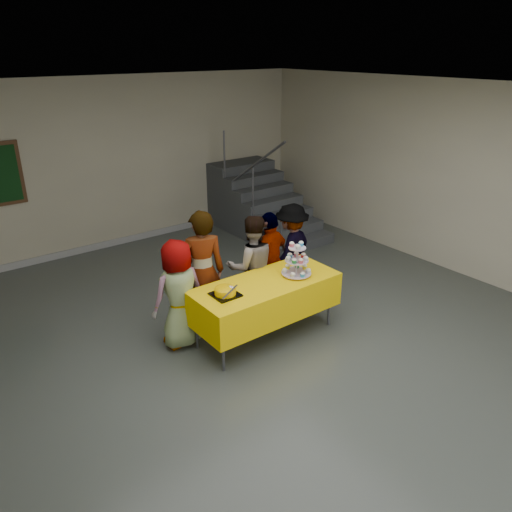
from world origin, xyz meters
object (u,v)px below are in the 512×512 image
(schoolchild_b, at_px, (202,272))
(schoolchild_d, at_px, (270,262))
(bake_table, at_px, (266,297))
(schoolchild_e, at_px, (291,249))
(schoolchild_c, at_px, (252,266))
(schoolchild_a, at_px, (179,294))
(bear_cake, at_px, (225,291))
(cupcake_stand, at_px, (297,263))
(staircase, at_px, (258,205))

(schoolchild_b, xyz_separation_m, schoolchild_d, (1.04, -0.07, -0.10))
(bake_table, xyz_separation_m, schoolchild_e, (1.08, 0.76, 0.13))
(schoolchild_c, distance_m, schoolchild_e, 0.88)
(bake_table, height_order, schoolchild_c, schoolchild_c)
(schoolchild_a, xyz_separation_m, schoolchild_d, (1.45, 0.05, 0.03))
(bear_cake, distance_m, schoolchild_a, 0.62)
(cupcake_stand, xyz_separation_m, bear_cake, (-1.03, 0.08, -0.11))
(schoolchild_b, relative_size, schoolchild_c, 1.14)
(bear_cake, bearing_deg, schoolchild_b, 84.05)
(cupcake_stand, distance_m, staircase, 3.97)
(cupcake_stand, xyz_separation_m, schoolchild_d, (0.08, 0.63, -0.23))
(schoolchild_c, height_order, schoolchild_e, schoolchild_c)
(bake_table, bearing_deg, schoolchild_a, 151.69)
(schoolchild_a, xyz_separation_m, schoolchild_c, (1.15, 0.07, 0.03))
(bear_cake, xyz_separation_m, schoolchild_b, (0.06, 0.62, -0.01))
(schoolchild_b, distance_m, staircase, 4.02)
(schoolchild_c, xyz_separation_m, staircase, (2.22, 2.75, -0.23))
(schoolchild_d, height_order, schoolchild_e, schoolchild_d)
(bake_table, xyz_separation_m, staircase, (2.43, 3.33, -0.07))
(bake_table, bearing_deg, cupcake_stand, -9.44)
(schoolchild_d, xyz_separation_m, schoolchild_e, (0.56, 0.21, -0.03))
(bear_cake, bearing_deg, schoolchild_d, 26.24)
(cupcake_stand, xyz_separation_m, schoolchild_a, (-1.37, 0.58, -0.25))
(schoolchild_a, bearing_deg, schoolchild_c, -178.52)
(bear_cake, bearing_deg, bake_table, -0.82)
(cupcake_stand, distance_m, schoolchild_e, 1.08)
(schoolchild_b, bearing_deg, schoolchild_a, 37.28)
(bake_table, distance_m, schoolchild_b, 0.86)
(schoolchild_d, bearing_deg, schoolchild_a, -17.34)
(schoolchild_b, height_order, schoolchild_d, schoolchild_b)
(schoolchild_a, height_order, schoolchild_e, same)
(schoolchild_d, xyz_separation_m, staircase, (1.92, 2.77, -0.23))
(bear_cake, height_order, schoolchild_c, schoolchild_c)
(bear_cake, distance_m, schoolchild_b, 0.62)
(schoolchild_e, bearing_deg, schoolchild_b, -15.16)
(bear_cake, height_order, staircase, staircase)
(cupcake_stand, height_order, staircase, staircase)
(bake_table, xyz_separation_m, schoolchild_a, (-0.94, 0.50, 0.13))
(schoolchild_e, bearing_deg, schoolchild_d, 0.34)
(schoolchild_b, relative_size, schoolchild_d, 1.15)
(cupcake_stand, bearing_deg, schoolchild_a, 157.18)
(bake_table, height_order, schoolchild_b, schoolchild_b)
(cupcake_stand, distance_m, bear_cake, 1.04)
(schoolchild_b, bearing_deg, schoolchild_c, -163.20)
(schoolchild_a, relative_size, schoolchild_e, 1.00)
(schoolchild_b, distance_m, schoolchild_c, 0.75)
(bake_table, xyz_separation_m, schoolchild_d, (0.51, 0.55, 0.16))
(staircase, bearing_deg, schoolchild_e, -117.83)
(cupcake_stand, bearing_deg, bake_table, 170.56)
(schoolchild_d, bearing_deg, schoolchild_e, -178.87)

